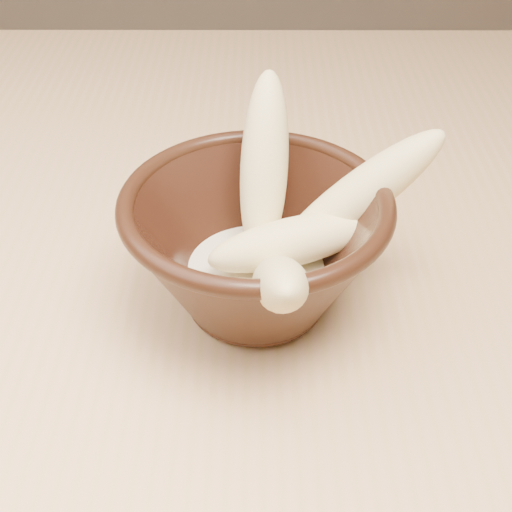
% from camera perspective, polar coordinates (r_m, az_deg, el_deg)
% --- Properties ---
extents(table, '(1.20, 0.80, 0.75)m').
position_cam_1_polar(table, '(0.67, 8.96, -1.58)').
color(table, tan).
rests_on(table, ground).
extents(bowl, '(0.18, 0.18, 0.10)m').
position_cam_1_polar(bowl, '(0.48, 0.00, 0.79)').
color(bowl, black).
rests_on(bowl, table).
extents(milk_puddle, '(0.10, 0.10, 0.01)m').
position_cam_1_polar(milk_puddle, '(0.49, -0.00, -1.42)').
color(milk_puddle, beige).
rests_on(milk_puddle, bowl).
extents(banana_upright, '(0.04, 0.10, 0.13)m').
position_cam_1_polar(banana_upright, '(0.49, 0.66, 7.18)').
color(banana_upright, '#E3CF86').
rests_on(banana_upright, bowl).
extents(banana_right, '(0.14, 0.06, 0.11)m').
position_cam_1_polar(banana_right, '(0.48, 8.04, 4.62)').
color(banana_right, '#E3CF86').
rests_on(banana_right, bowl).
extents(banana_across, '(0.12, 0.06, 0.05)m').
position_cam_1_polar(banana_across, '(0.47, 2.81, 1.12)').
color(banana_across, '#E3CF86').
rests_on(banana_across, bowl).
extents(banana_front, '(0.04, 0.12, 0.10)m').
position_cam_1_polar(banana_front, '(0.42, 1.92, -2.22)').
color(banana_front, '#E3CF86').
rests_on(banana_front, bowl).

